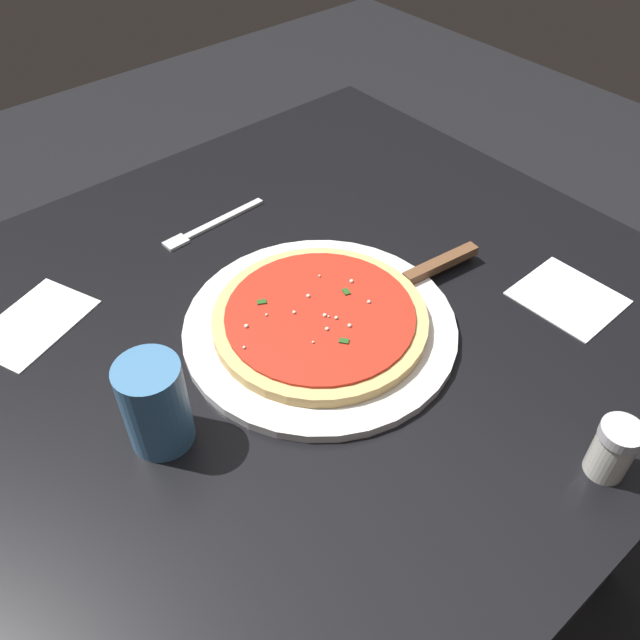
{
  "coord_description": "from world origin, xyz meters",
  "views": [
    {
      "loc": [
        -0.43,
        -0.51,
        1.38
      ],
      "look_at": [
        -0.02,
        -0.04,
        0.78
      ],
      "focal_mm": 37.02,
      "sensor_mm": 36.0,
      "label": 1
    }
  ],
  "objects_px": {
    "cup_tall_drink": "(155,405)",
    "pizza": "(320,319)",
    "pizza_server": "(419,275)",
    "napkin_loose_left": "(568,297)",
    "napkin_folded_right": "(34,323)",
    "parmesan_shaker": "(613,449)",
    "serving_plate": "(320,327)",
    "fork": "(209,226)"
  },
  "relations": [
    {
      "from": "cup_tall_drink",
      "to": "pizza",
      "type": "bearing_deg",
      "value": 3.21
    },
    {
      "from": "pizza",
      "to": "serving_plate",
      "type": "bearing_deg",
      "value": -54.33
    },
    {
      "from": "parmesan_shaker",
      "to": "napkin_loose_left",
      "type": "bearing_deg",
      "value": 42.2
    },
    {
      "from": "cup_tall_drink",
      "to": "fork",
      "type": "relative_size",
      "value": 0.63
    },
    {
      "from": "serving_plate",
      "to": "parmesan_shaker",
      "type": "relative_size",
      "value": 4.91
    },
    {
      "from": "pizza_server",
      "to": "parmesan_shaker",
      "type": "bearing_deg",
      "value": -101.38
    },
    {
      "from": "pizza_server",
      "to": "pizza",
      "type": "bearing_deg",
      "value": 173.46
    },
    {
      "from": "napkin_loose_left",
      "to": "napkin_folded_right",
      "type": "bearing_deg",
      "value": 143.64
    },
    {
      "from": "fork",
      "to": "parmesan_shaker",
      "type": "height_order",
      "value": "parmesan_shaker"
    },
    {
      "from": "serving_plate",
      "to": "pizza_server",
      "type": "relative_size",
      "value": 1.63
    },
    {
      "from": "pizza_server",
      "to": "parmesan_shaker",
      "type": "relative_size",
      "value": 3.02
    },
    {
      "from": "serving_plate",
      "to": "cup_tall_drink",
      "type": "xyz_separation_m",
      "value": [
        -0.25,
        -0.01,
        0.05
      ]
    },
    {
      "from": "napkin_loose_left",
      "to": "pizza",
      "type": "bearing_deg",
      "value": 150.17
    },
    {
      "from": "serving_plate",
      "to": "napkin_loose_left",
      "type": "height_order",
      "value": "serving_plate"
    },
    {
      "from": "pizza",
      "to": "cup_tall_drink",
      "type": "height_order",
      "value": "cup_tall_drink"
    },
    {
      "from": "pizza",
      "to": "parmesan_shaker",
      "type": "bearing_deg",
      "value": -74.92
    },
    {
      "from": "serving_plate",
      "to": "pizza",
      "type": "height_order",
      "value": "pizza"
    },
    {
      "from": "parmesan_shaker",
      "to": "cup_tall_drink",
      "type": "bearing_deg",
      "value": 134.53
    },
    {
      "from": "pizza_server",
      "to": "cup_tall_drink",
      "type": "xyz_separation_m",
      "value": [
        -0.42,
        0.01,
        0.04
      ]
    },
    {
      "from": "serving_plate",
      "to": "pizza_server",
      "type": "xyz_separation_m",
      "value": [
        0.17,
        -0.02,
        0.01
      ]
    },
    {
      "from": "cup_tall_drink",
      "to": "napkin_loose_left",
      "type": "relative_size",
      "value": 0.88
    },
    {
      "from": "napkin_loose_left",
      "to": "parmesan_shaker",
      "type": "bearing_deg",
      "value": -137.8
    },
    {
      "from": "pizza",
      "to": "pizza_server",
      "type": "bearing_deg",
      "value": -6.54
    },
    {
      "from": "serving_plate",
      "to": "pizza",
      "type": "distance_m",
      "value": 0.02
    },
    {
      "from": "parmesan_shaker",
      "to": "napkin_folded_right",
      "type": "bearing_deg",
      "value": 121.54
    },
    {
      "from": "napkin_loose_left",
      "to": "parmesan_shaker",
      "type": "relative_size",
      "value": 1.8
    },
    {
      "from": "serving_plate",
      "to": "pizza",
      "type": "xyz_separation_m",
      "value": [
        -0.0,
        0.0,
        0.02
      ]
    },
    {
      "from": "pizza",
      "to": "pizza_server",
      "type": "xyz_separation_m",
      "value": [
        0.17,
        -0.02,
        -0.0
      ]
    },
    {
      "from": "pizza",
      "to": "parmesan_shaker",
      "type": "height_order",
      "value": "parmesan_shaker"
    },
    {
      "from": "napkin_loose_left",
      "to": "pizza_server",
      "type": "bearing_deg",
      "value": 131.56
    },
    {
      "from": "cup_tall_drink",
      "to": "fork",
      "type": "xyz_separation_m",
      "value": [
        0.26,
        0.3,
        -0.06
      ]
    },
    {
      "from": "fork",
      "to": "parmesan_shaker",
      "type": "xyz_separation_m",
      "value": [
        0.08,
        -0.66,
        0.04
      ]
    },
    {
      "from": "cup_tall_drink",
      "to": "parmesan_shaker",
      "type": "relative_size",
      "value": 1.58
    },
    {
      "from": "cup_tall_drink",
      "to": "napkin_folded_right",
      "type": "xyz_separation_m",
      "value": [
        -0.04,
        0.28,
        -0.06
      ]
    },
    {
      "from": "cup_tall_drink",
      "to": "napkin_loose_left",
      "type": "distance_m",
      "value": 0.58
    },
    {
      "from": "serving_plate",
      "to": "napkin_loose_left",
      "type": "bearing_deg",
      "value": -29.83
    },
    {
      "from": "pizza_server",
      "to": "cup_tall_drink",
      "type": "distance_m",
      "value": 0.42
    },
    {
      "from": "pizza",
      "to": "napkin_loose_left",
      "type": "relative_size",
      "value": 2.14
    },
    {
      "from": "cup_tall_drink",
      "to": "pizza_server",
      "type": "bearing_deg",
      "value": -0.74
    },
    {
      "from": "fork",
      "to": "parmesan_shaker",
      "type": "bearing_deg",
      "value": -82.81
    },
    {
      "from": "pizza",
      "to": "napkin_loose_left",
      "type": "distance_m",
      "value": 0.36
    },
    {
      "from": "pizza",
      "to": "cup_tall_drink",
      "type": "distance_m",
      "value": 0.25
    }
  ]
}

